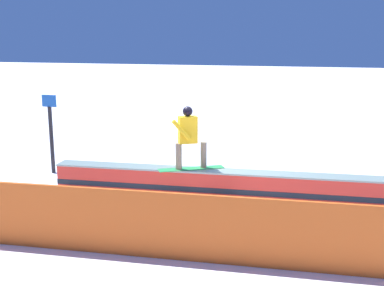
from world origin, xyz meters
The scene contains 5 objects.
ground_plane centered at (0.00, 0.00, 0.00)m, with size 120.00×120.00×0.00m, color white.
grind_box centered at (0.00, 0.00, 0.25)m, with size 7.74×1.50×0.54m.
snowboarder centered at (0.74, 0.13, 1.31)m, with size 1.40×1.03×1.42m.
safety_fence centered at (0.00, 3.39, 0.54)m, with size 13.82×0.06×1.09m, color orange.
trail_marker centered at (4.61, -0.26, 1.09)m, with size 0.40×0.10×2.03m.
Camera 1 is at (-2.60, 9.64, 3.30)m, focal length 43.53 mm.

